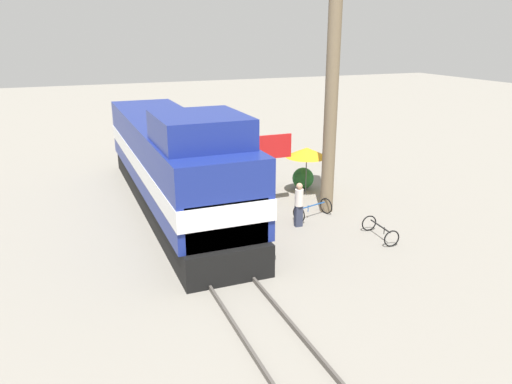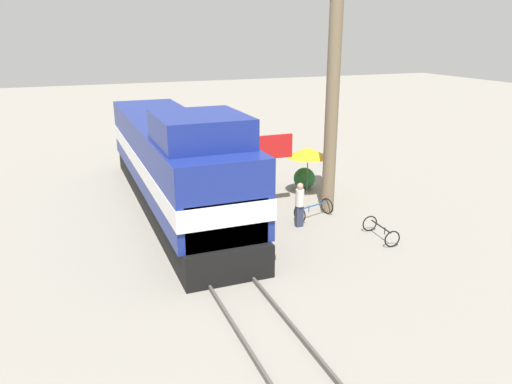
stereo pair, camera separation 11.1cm
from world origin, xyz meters
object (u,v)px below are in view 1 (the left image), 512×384
object	(u,v)px
person_bystander	(299,203)
vendor_umbrella	(307,152)
billboard_sign	(272,153)
bicycle	(313,210)
bicycle_spare	(380,230)
utility_pole	(332,94)
locomotive	(175,164)

from	to	relation	value
person_bystander	vendor_umbrella	bearing A→B (deg)	58.63
vendor_umbrella	billboard_sign	xyz separation A→B (m)	(-2.25, -1.00, 0.38)
bicycle	bicycle_spare	distance (m)	3.21
utility_pole	person_bystander	world-z (taller)	utility_pole
billboard_sign	bicycle_spare	world-z (taller)	billboard_sign
vendor_umbrella	person_bystander	size ratio (longest dim) A/B	1.27
vendor_umbrella	bicycle	size ratio (longest dim) A/B	1.31
person_bystander	bicycle	xyz separation A→B (m)	(1.00, 0.64, -0.65)
utility_pole	billboard_sign	size ratio (longest dim) A/B	3.06
bicycle	locomotive	bearing A→B (deg)	-137.36
utility_pole	vendor_umbrella	world-z (taller)	utility_pole
billboard_sign	person_bystander	size ratio (longest dim) A/B	1.80
bicycle_spare	billboard_sign	bearing A→B (deg)	120.89
billboard_sign	bicycle_spare	xyz separation A→B (m)	(2.43, -4.79, -2.16)
utility_pole	person_bystander	size ratio (longest dim) A/B	5.50
locomotive	bicycle	size ratio (longest dim) A/B	8.78
bicycle	billboard_sign	bearing A→B (deg)	-165.90
billboard_sign	vendor_umbrella	bearing A→B (deg)	23.89
bicycle_spare	vendor_umbrella	bearing A→B (deg)	95.76
utility_pole	billboard_sign	bearing A→B (deg)	146.86
locomotive	bicycle_spare	size ratio (longest dim) A/B	9.22
billboard_sign	bicycle_spare	distance (m)	5.79
person_bystander	utility_pole	bearing A→B (deg)	30.90
utility_pole	bicycle	bearing A→B (deg)	-151.31
bicycle	bicycle_spare	world-z (taller)	bicycle
person_bystander	bicycle_spare	size ratio (longest dim) A/B	1.08
billboard_sign	person_bystander	xyz separation A→B (m)	(0.11, -2.52, -1.48)
bicycle	vendor_umbrella	bearing A→B (deg)	141.73
utility_pole	bicycle_spare	world-z (taller)	utility_pole
locomotive	billboard_sign	xyz separation A→B (m)	(4.02, -1.19, 0.40)
locomotive	bicycle_spare	distance (m)	8.97
utility_pole	vendor_umbrella	xyz separation A→B (m)	(0.19, 2.34, -2.97)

